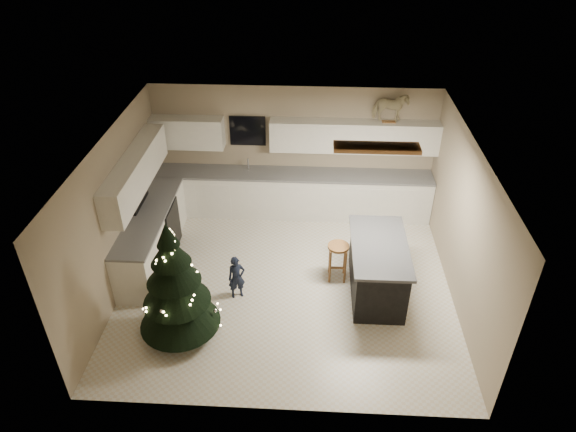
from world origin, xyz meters
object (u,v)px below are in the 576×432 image
object	(u,v)px
island	(377,268)
christmas_tree	(176,290)
bar_stool	(338,254)
rocking_horse	(390,108)
toddler	(237,277)

from	to	relation	value
island	christmas_tree	world-z (taller)	christmas_tree
island	christmas_tree	distance (m)	3.24
bar_stool	rocking_horse	distance (m)	2.92
island	rocking_horse	xyz separation A→B (m)	(0.29, 2.43, 1.81)
bar_stool	rocking_horse	world-z (taller)	rocking_horse
christmas_tree	rocking_horse	bearing A→B (deg)	46.65
island	christmas_tree	bearing A→B (deg)	-160.28
bar_stool	rocking_horse	size ratio (longest dim) A/B	1.08
christmas_tree	toddler	distance (m)	1.20
christmas_tree	rocking_horse	distance (m)	5.05
christmas_tree	toddler	size ratio (longest dim) A/B	2.56
island	toddler	size ratio (longest dim) A/B	2.18
christmas_tree	bar_stool	bearing A→B (deg)	30.04
christmas_tree	rocking_horse	world-z (taller)	rocking_horse
bar_stool	island	bearing A→B (deg)	-25.36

